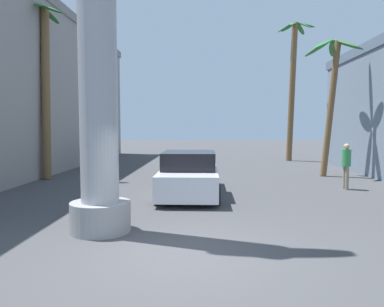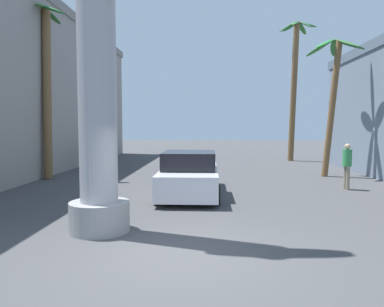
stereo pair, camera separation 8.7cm
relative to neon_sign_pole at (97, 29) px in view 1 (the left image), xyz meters
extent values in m
plane|color=#424244|center=(1.98, 8.52, -4.62)|extent=(93.79, 93.79, 0.00)
cylinder|color=#9E9EA3|center=(0.00, 0.00, -0.06)|extent=(0.87, 0.87, 9.11)
cylinder|color=gray|center=(0.00, 0.00, -4.27)|extent=(1.39, 1.39, 0.70)
cylinder|color=black|center=(0.92, 6.67, -4.30)|extent=(0.22, 0.64, 0.64)
cylinder|color=black|center=(2.76, 6.68, -4.30)|extent=(0.22, 0.64, 0.64)
cylinder|color=black|center=(0.92, 3.04, -4.30)|extent=(0.22, 0.64, 0.64)
cylinder|color=black|center=(2.77, 3.04, -4.30)|extent=(0.22, 0.64, 0.64)
cube|color=silver|center=(1.84, 4.86, -4.06)|extent=(1.95, 5.19, 0.80)
cube|color=black|center=(1.84, 4.47, -3.36)|extent=(1.79, 2.18, 0.60)
cylinder|color=brown|center=(8.39, 9.83, -1.38)|extent=(0.78, 0.47, 6.47)
ellipsoid|color=#2B6A2D|center=(9.24, 10.10, 1.72)|extent=(1.50, 0.41, 0.54)
ellipsoid|color=#2D6F2D|center=(8.73, 10.79, 1.68)|extent=(0.83, 1.50, 0.65)
ellipsoid|color=#32752D|center=(7.93, 10.60, 1.66)|extent=(1.29, 1.25, 0.72)
ellipsoid|color=#23742D|center=(7.91, 9.58, 1.67)|extent=(1.33, 1.23, 0.68)
ellipsoid|color=#2B622D|center=(8.84, 9.41, 1.66)|extent=(1.00, 1.44, 0.72)
cylinder|color=brown|center=(8.33, 17.90, 0.11)|extent=(0.57, 0.79, 9.46)
ellipsoid|color=#2B652D|center=(9.18, 17.90, 4.71)|extent=(1.32, 0.53, 0.49)
ellipsoid|color=#2F762D|center=(8.95, 18.49, 4.62)|extent=(1.04, 1.14, 0.76)
ellipsoid|color=#1E6E2D|center=(8.13, 18.51, 4.72)|extent=(1.07, 1.24, 0.47)
ellipsoid|color=#236A2D|center=(7.88, 18.04, 4.62)|extent=(1.20, 0.45, 0.78)
ellipsoid|color=#29612D|center=(8.24, 17.40, 4.69)|extent=(0.89, 1.29, 0.58)
ellipsoid|color=#275D2D|center=(8.94, 17.48, 4.63)|extent=(1.04, 1.15, 0.74)
cylinder|color=brown|center=(-4.97, 8.67, -0.70)|extent=(0.50, 0.90, 7.85)
ellipsoid|color=#206D2D|center=(-4.59, 8.52, 3.09)|extent=(1.30, 0.53, 0.56)
ellipsoid|color=#2E6A2D|center=(-4.94, 9.19, 3.04)|extent=(0.86, 1.25, 0.70)
ellipsoid|color=#22712D|center=(-5.71, 9.05, 3.04)|extent=(1.14, 1.08, 0.70)
ellipsoid|color=#28752D|center=(-5.82, 8.33, 3.10)|extent=(1.31, 0.87, 0.50)
ellipsoid|color=#31762D|center=(-4.93, 8.03, 3.12)|extent=(0.92, 1.31, 0.46)
cylinder|color=#3F3833|center=(-4.04, 12.07, -4.21)|extent=(0.14, 0.14, 0.80)
cylinder|color=#3F3833|center=(-4.22, 11.97, -4.21)|extent=(0.14, 0.14, 0.80)
cylinder|color=#B22626|center=(-4.13, 12.02, -3.53)|extent=(0.46, 0.46, 0.56)
sphere|color=tan|center=(-4.13, 12.02, -3.15)|extent=(0.22, 0.22, 0.22)
cylinder|color=gray|center=(7.84, 6.01, -4.16)|extent=(0.14, 0.14, 0.91)
cylinder|color=gray|center=(7.82, 6.21, -4.16)|extent=(0.14, 0.14, 0.91)
cylinder|color=#338C4C|center=(7.83, 6.11, -3.39)|extent=(0.37, 0.37, 0.65)
sphere|color=tan|center=(7.83, 6.11, -2.95)|extent=(0.22, 0.22, 0.22)
camera|label=1|loc=(2.46, -8.45, -2.16)|focal=35.00mm
camera|label=2|loc=(2.55, -8.45, -2.16)|focal=35.00mm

